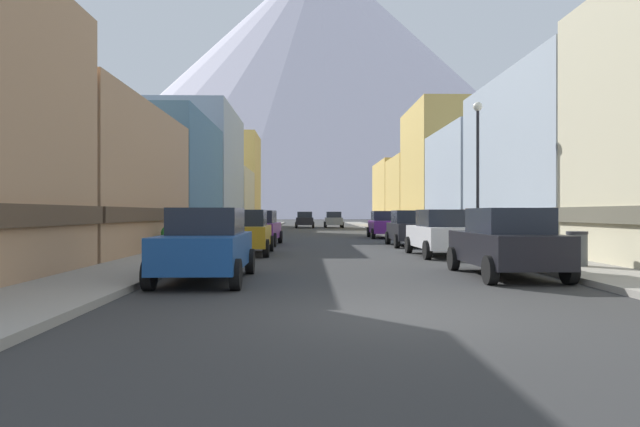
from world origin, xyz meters
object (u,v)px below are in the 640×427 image
object	(u,v)px
car_right_0	(506,242)
potted_plant_2	(168,236)
car_left_2	(259,228)
car_right_3	(385,224)
pedestrian_0	(188,232)
car_driving_0	(305,220)
trash_bin_right	(577,248)
streetlamp_right	(478,153)
car_left_1	(245,232)
potted_plant_0	(508,239)
potted_plant_1	(483,234)
car_right_2	(410,228)
pedestrian_1	(467,228)
car_driving_1	(334,220)
car_left_0	(206,244)
car_right_1	(441,233)

from	to	relation	value
car_right_0	potted_plant_2	distance (m)	13.88
car_left_2	car_right_3	distance (m)	11.18
pedestrian_0	car_driving_0	bearing A→B (deg)	83.19
car_left_2	car_right_0	bearing A→B (deg)	-62.63
car_driving_0	potted_plant_2	world-z (taller)	car_driving_0
trash_bin_right	streetlamp_right	world-z (taller)	streetlamp_right
car_left_1	car_right_3	size ratio (longest dim) A/B	1.00
trash_bin_right	pedestrian_0	world-z (taller)	pedestrian_0
potted_plant_0	potted_plant_1	bearing A→B (deg)	90.00
car_right_2	pedestrian_1	size ratio (longest dim) A/B	2.55
potted_plant_0	pedestrian_0	bearing A→B (deg)	179.37
car_driving_0	car_right_0	bearing A→B (deg)	-83.56
pedestrian_1	streetlamp_right	size ratio (longest dim) A/B	0.30
car_right_0	car_right_2	xyz separation A→B (m)	(0.00, 13.55, 0.00)
car_left_1	pedestrian_1	xyz separation A→B (m)	(10.05, 4.11, 0.05)
car_driving_1	potted_plant_0	distance (m)	40.11
car_left_0	potted_plant_2	world-z (taller)	car_left_0
car_right_3	potted_plant_1	bearing A→B (deg)	-73.52
potted_plant_0	potted_plant_2	xyz separation A→B (m)	(-14.00, -0.05, 0.15)
car_left_0	streetlamp_right	distance (m)	12.67
trash_bin_right	car_left_1	bearing A→B (deg)	146.69
car_left_2	potted_plant_2	distance (m)	6.78
car_left_0	car_right_3	xyz separation A→B (m)	(7.60, 23.56, 0.00)
car_driving_1	potted_plant_2	bearing A→B (deg)	-102.20
streetlamp_right	car_left_2	bearing A→B (deg)	141.95
car_driving_0	pedestrian_1	bearing A→B (deg)	-77.58
potted_plant_0	potted_plant_1	size ratio (longest dim) A/B	0.90
car_right_0	car_driving_1	world-z (taller)	same
car_left_0	pedestrian_1	bearing A→B (deg)	52.04
car_left_2	pedestrian_0	xyz separation A→B (m)	(-2.45, -5.78, -0.03)
car_right_3	potted_plant_2	world-z (taller)	car_right_3
car_driving_0	pedestrian_0	world-z (taller)	car_driving_0
car_right_1	car_right_2	world-z (taller)	same
car_left_1	car_right_0	distance (m)	11.10
car_left_0	car_right_0	size ratio (longest dim) A/B	1.00
car_driving_0	pedestrian_0	xyz separation A→B (m)	(-4.65, -38.93, -0.03)
car_left_2	car_driving_1	xyz separation A→B (m)	(5.40, 33.81, 0.00)
car_right_3	car_driving_1	distance (m)	25.72
potted_plant_0	car_left_2	bearing A→B (deg)	151.26
car_right_2	potted_plant_2	size ratio (longest dim) A/B	4.48
car_right_2	streetlamp_right	distance (m)	6.94
car_left_0	potted_plant_0	world-z (taller)	car_left_0
car_left_2	car_driving_0	xyz separation A→B (m)	(2.20, 33.15, 0.00)
car_right_3	potted_plant_2	bearing A→B (deg)	-127.33
potted_plant_0	pedestrian_1	distance (m)	3.54
car_driving_0	pedestrian_1	world-z (taller)	pedestrian_1
potted_plant_0	pedestrian_0	size ratio (longest dim) A/B	0.52
potted_plant_0	car_left_1	bearing A→B (deg)	-176.48
car_driving_0	pedestrian_0	bearing A→B (deg)	-96.81
car_driving_0	potted_plant_0	distance (m)	40.02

